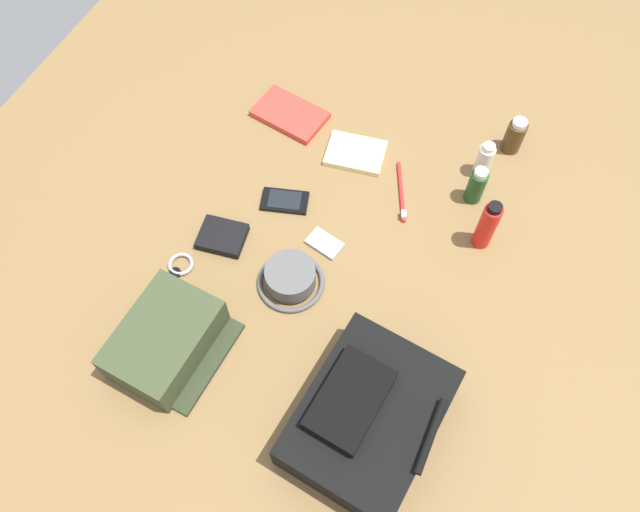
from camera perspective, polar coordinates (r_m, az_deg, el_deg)
The scene contains 15 objects.
ground_plane at distance 1.49m, azimuth 0.00°, elevation -0.96°, with size 2.64×2.02×0.02m, color brown.
backpack at distance 1.30m, azimuth 4.43°, elevation -14.47°, with size 0.36×0.29×0.14m.
toiletry_pouch at distance 1.39m, azimuth -13.91°, elevation -7.53°, with size 0.25×0.22×0.10m.
bucket_hat at distance 1.44m, azimuth -2.73°, elevation -2.03°, with size 0.16×0.16×0.06m.
cologne_bottle at distance 1.71m, azimuth 17.41°, elevation 10.48°, with size 0.05×0.05×0.11m.
toothpaste_tube at distance 1.64m, azimuth 14.83°, elevation 8.53°, with size 0.04×0.04×0.11m.
shampoo_bottle at distance 1.58m, azimuth 14.14°, elevation 6.29°, with size 0.04×0.04×0.11m.
sunscreen_spray at distance 1.50m, azimuth 15.09°, elevation 2.73°, with size 0.04×0.04×0.16m.
paperback_novel at distance 1.74m, azimuth -2.78°, elevation 12.84°, with size 0.15×0.21×0.02m.
cell_phone at distance 1.57m, azimuth -3.25°, elevation 5.06°, with size 0.10×0.13×0.01m.
media_player at distance 1.50m, azimuth 0.42°, elevation 1.18°, with size 0.07×0.09×0.01m.
wristwatch at distance 1.51m, azimuth -12.71°, elevation -0.84°, with size 0.07×0.06×0.01m.
toothbrush at distance 1.59m, azimuth 7.48°, elevation 5.61°, with size 0.17×0.09×0.02m.
wallet at distance 1.52m, azimuth -8.96°, elevation 1.77°, with size 0.09×0.11×0.02m, color black.
notepad at distance 1.66m, azimuth 3.27°, elevation 9.40°, with size 0.11×0.15×0.02m, color beige.
Camera 1 is at (0.63, 0.29, 1.31)m, focal length 34.89 mm.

